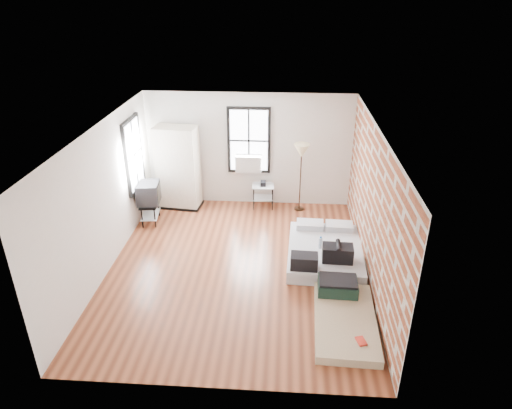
# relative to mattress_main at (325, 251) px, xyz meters

# --- Properties ---
(ground) EXTENTS (6.00, 6.00, 0.00)m
(ground) POSITION_rel_mattress_main_xyz_m (-1.74, -0.43, -0.18)
(ground) COLOR #5C2A18
(ground) RESTS_ON ground
(room_shell) EXTENTS (5.02, 6.02, 2.80)m
(room_shell) POSITION_rel_mattress_main_xyz_m (-1.51, -0.07, 1.56)
(room_shell) COLOR silver
(room_shell) RESTS_ON ground
(mattress_main) EXTENTS (1.56, 2.06, 0.64)m
(mattress_main) POSITION_rel_mattress_main_xyz_m (0.00, 0.00, 0.00)
(mattress_main) COLOR white
(mattress_main) RESTS_ON ground
(mattress_bare) EXTENTS (1.06, 1.91, 0.41)m
(mattress_bare) POSITION_rel_mattress_main_xyz_m (0.19, -1.82, -0.05)
(mattress_bare) COLOR beige
(mattress_bare) RESTS_ON ground
(wardrobe) EXTENTS (1.10, 0.70, 2.05)m
(wardrobe) POSITION_rel_mattress_main_xyz_m (-3.45, 2.22, 0.84)
(wardrobe) COLOR black
(wardrobe) RESTS_ON ground
(side_table) EXTENTS (0.55, 0.45, 0.70)m
(side_table) POSITION_rel_mattress_main_xyz_m (-1.38, 2.29, 0.30)
(side_table) COLOR black
(side_table) RESTS_ON ground
(floor_lamp) EXTENTS (0.36, 0.36, 1.69)m
(floor_lamp) POSITION_rel_mattress_main_xyz_m (-0.48, 2.22, 1.27)
(floor_lamp) COLOR black
(floor_lamp) RESTS_ON ground
(tv_stand) EXTENTS (0.55, 0.74, 0.98)m
(tv_stand) POSITION_rel_mattress_main_xyz_m (-3.96, 1.33, 0.53)
(tv_stand) COLOR black
(tv_stand) RESTS_ON ground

